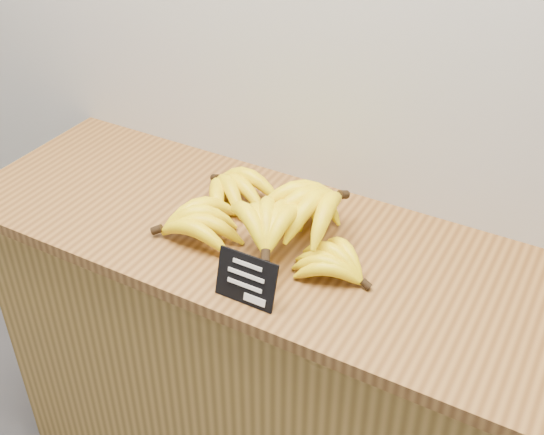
{
  "coord_description": "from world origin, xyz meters",
  "views": [
    {
      "loc": [
        0.52,
        1.68,
        1.85
      ],
      "look_at": [
        -0.06,
        2.7,
        1.02
      ],
      "focal_mm": 45.0,
      "sensor_mm": 36.0,
      "label": 1
    }
  ],
  "objects": [
    {
      "name": "counter",
      "position": [
        -0.06,
        2.75,
        0.45
      ],
      "size": [
        1.44,
        0.5,
        0.9
      ],
      "primitive_type": "cube",
      "color": "olive",
      "rests_on": "ground"
    },
    {
      "name": "chalkboard_sign",
      "position": [
        -0.03,
        2.54,
        0.98
      ],
      "size": [
        0.13,
        0.03,
        0.1
      ],
      "primitive_type": "cube",
      "rotation": [
        -0.28,
        0.0,
        0.0
      ],
      "color": "black",
      "rests_on": "counter_top"
    },
    {
      "name": "counter_top",
      "position": [
        -0.06,
        2.75,
        0.92
      ],
      "size": [
        1.57,
        0.54,
        0.03
      ],
      "primitive_type": "cube",
      "color": "brown",
      "rests_on": "counter"
    },
    {
      "name": "banana_pile",
      "position": [
        -0.08,
        2.75,
        0.99
      ],
      "size": [
        0.5,
        0.37,
        0.13
      ],
      "color": "#FFE80A",
      "rests_on": "counter_top"
    }
  ]
}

